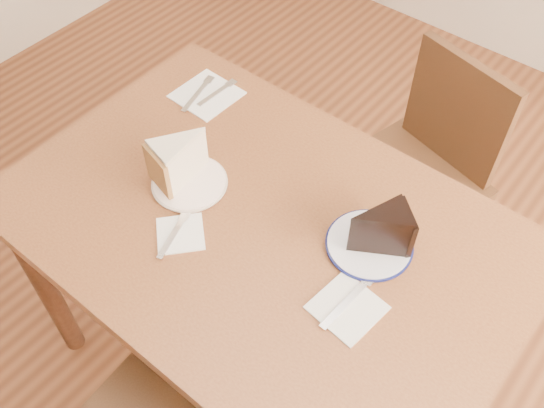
{
  "coord_description": "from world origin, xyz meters",
  "views": [
    {
      "loc": [
        0.55,
        -0.64,
        1.86
      ],
      "look_at": [
        0.01,
        0.03,
        0.8
      ],
      "focal_mm": 40.0,
      "sensor_mm": 36.0,
      "label": 1
    }
  ],
  "objects": [
    {
      "name": "napkin_spare",
      "position": [
        -0.41,
        0.25,
        0.75
      ],
      "size": [
        0.16,
        0.16,
        0.0
      ],
      "primitive_type": "cube",
      "rotation": [
        0.0,
        0.0,
        -0.04
      ],
      "color": "white",
      "rests_on": "table"
    },
    {
      "name": "chair_far",
      "position": [
        0.1,
        0.62,
        0.46
      ],
      "size": [
        0.49,
        0.49,
        0.83
      ],
      "rotation": [
        0.0,
        0.0,
        2.9
      ],
      "color": "#311B0E",
      "rests_on": "ground"
    },
    {
      "name": "chocolate_cake",
      "position": [
        0.24,
        0.1,
        0.81
      ],
      "size": [
        0.15,
        0.15,
        0.1
      ],
      "primitive_type": null,
      "rotation": [
        0.0,
        0.0,
        2.45
      ],
      "color": "black",
      "rests_on": "plate_navy"
    },
    {
      "name": "fork_spare",
      "position": [
        -0.39,
        0.27,
        0.76
      ],
      "size": [
        0.02,
        0.14,
        0.0
      ],
      "primitive_type": "cube",
      "rotation": [
        0.0,
        0.0,
        -0.05
      ],
      "color": "silver",
      "rests_on": "napkin_spare"
    },
    {
      "name": "napkin_navy",
      "position": [
        0.28,
        -0.06,
        0.75
      ],
      "size": [
        0.14,
        0.14,
        0.0
      ],
      "primitive_type": "cube",
      "rotation": [
        0.0,
        0.0,
        -0.11
      ],
      "color": "white",
      "rests_on": "table"
    },
    {
      "name": "knife_spare",
      "position": [
        -0.42,
        0.23,
        0.76
      ],
      "size": [
        0.05,
        0.16,
        0.0
      ],
      "primitive_type": "cube",
      "rotation": [
        0.0,
        0.0,
        0.25
      ],
      "color": "silver",
      "rests_on": "napkin_spare"
    },
    {
      "name": "fork_cream",
      "position": [
        -0.13,
        -0.15,
        0.76
      ],
      "size": [
        0.06,
        0.14,
        0.0
      ],
      "primitive_type": "cube",
      "rotation": [
        0.0,
        0.0,
        0.32
      ],
      "color": "white",
      "rests_on": "napkin_cream"
    },
    {
      "name": "ground",
      "position": [
        0.0,
        0.0,
        0.0
      ],
      "size": [
        4.0,
        4.0,
        0.0
      ],
      "primitive_type": "plane",
      "color": "#482413",
      "rests_on": "ground"
    },
    {
      "name": "napkin_cream",
      "position": [
        -0.12,
        -0.14,
        0.75
      ],
      "size": [
        0.15,
        0.15,
        0.0
      ],
      "primitive_type": "cube",
      "rotation": [
        0.0,
        0.0,
        0.84
      ],
      "color": "white",
      "rests_on": "table"
    },
    {
      "name": "plate_cream",
      "position": [
        -0.21,
        -0.02,
        0.76
      ],
      "size": [
        0.18,
        0.18,
        0.01
      ],
      "primitive_type": "cylinder",
      "color": "white",
      "rests_on": "table"
    },
    {
      "name": "table",
      "position": [
        0.0,
        0.0,
        0.65
      ],
      "size": [
        1.2,
        0.8,
        0.75
      ],
      "color": "#4D2815",
      "rests_on": "ground"
    },
    {
      "name": "knife_navy",
      "position": [
        0.27,
        -0.05,
        0.76
      ],
      "size": [
        0.03,
        0.17,
        0.0
      ],
      "primitive_type": "cube",
      "rotation": [
        0.0,
        0.0,
        -0.06
      ],
      "color": "silver",
      "rests_on": "napkin_navy"
    },
    {
      "name": "plate_navy",
      "position": [
        0.23,
        0.1,
        0.76
      ],
      "size": [
        0.19,
        0.19,
        0.01
      ],
      "primitive_type": "cylinder",
      "color": "white",
      "rests_on": "table"
    },
    {
      "name": "carrot_cake",
      "position": [
        -0.24,
        -0.01,
        0.81
      ],
      "size": [
        0.12,
        0.15,
        0.11
      ],
      "primitive_type": null,
      "rotation": [
        0.0,
        0.0,
        -0.24
      ],
      "color": "beige",
      "rests_on": "plate_cream"
    }
  ]
}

